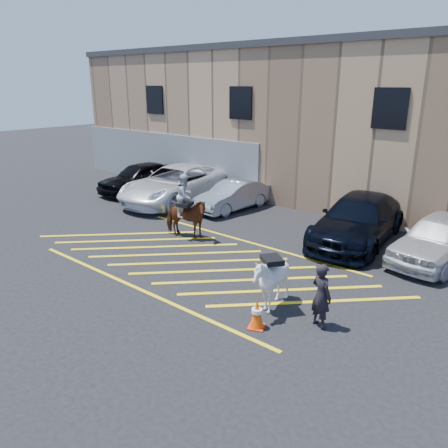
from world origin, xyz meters
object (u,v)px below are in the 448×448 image
Objects in this scene: car_black_suv at (140,177)px; car_white_suv at (439,238)px; saddled_white at (271,281)px; car_white_pickup at (176,184)px; handler at (321,296)px; traffic_cone at (257,314)px; car_blue_suv at (358,220)px; car_silver_sedan at (233,196)px; mounted_bay at (185,213)px.

car_white_suv is (14.61, 0.09, -0.02)m from car_black_suv.
car_white_pickup is at bearing 148.17° from saddled_white.
car_white_pickup reaches higher than car_black_suv.
handler is 1.36m from saddled_white.
car_white_suv is at bearing 73.45° from traffic_cone.
car_blue_suv reaches higher than car_white_suv.
car_white_suv is 6.11m from handler.
car_white_suv is 6.19× the size of traffic_cone.
car_white_pickup is 9.06m from car_blue_suv.
car_silver_sedan is at bearing 134.84° from saddled_white.
car_blue_suv is at bearing -174.94° from car_white_suv.
car_blue_suv is 7.76× the size of traffic_cone.
car_blue_suv is at bearing -54.84° from handler.
car_white_suv is (2.76, -0.10, -0.05)m from car_blue_suv.
car_silver_sedan is at bearing 170.43° from car_blue_suv.
handler is at bearing -92.18° from car_white_suv.
saddled_white reaches higher than car_silver_sedan.
car_blue_suv is 6.27m from mounted_bay.
saddled_white is (6.49, -6.53, 0.12)m from car_silver_sedan.
handler reaches higher than car_silver_sedan.
handler is (13.62, -5.93, 0.01)m from car_black_suv.
traffic_cone is at bearing -43.90° from car_silver_sedan.
car_white_suv reaches higher than saddled_white.
car_black_suv is 11.86m from car_blue_suv.
traffic_cone is (-2.09, -7.04, -0.40)m from car_white_suv.
traffic_cone is at bearing -99.40° from car_white_suv.
car_black_suv is at bearing -170.53° from car_silver_sedan.
car_white_suv is at bearing -80.27° from handler.
car_black_suv is 14.86m from handler.
mounted_bay is 3.28× the size of traffic_cone.
handler is 1.56m from traffic_cone.
car_black_suv is at bearing 172.14° from car_white_pickup.
handler is (7.85, -6.47, 0.15)m from car_silver_sedan.
car_blue_suv is at bearing -3.73° from car_white_pickup.
car_white_pickup reaches higher than saddled_white.
car_white_pickup is 8.51× the size of traffic_cone.
car_silver_sedan is 5.37× the size of traffic_cone.
car_blue_suv reaches higher than saddled_white.
car_blue_suv is at bearing 0.78° from car_silver_sedan.
car_blue_suv reaches higher than car_silver_sedan.
car_white_suv reaches higher than traffic_cone.
handler reaches higher than car_black_suv.
car_silver_sedan is 0.87× the size of car_white_suv.
traffic_cone is (12.52, -6.94, -0.42)m from car_black_suv.
car_white_suv is 2.84× the size of handler.
saddled_white is at bearing -24.21° from mounted_bay.
car_white_suv is 6.51m from saddled_white.
saddled_white is at bearing -37.47° from car_white_pickup.
car_white_pickup is 11.89m from traffic_cone.
mounted_bay is 6.68m from traffic_cone.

